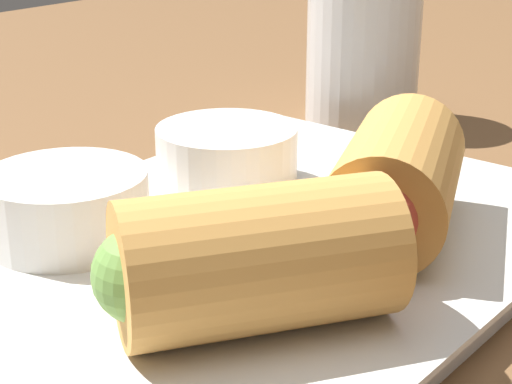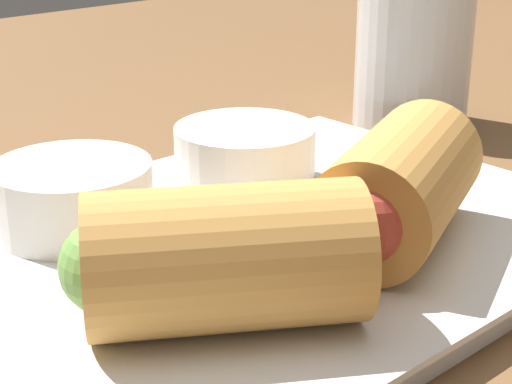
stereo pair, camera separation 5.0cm
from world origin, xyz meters
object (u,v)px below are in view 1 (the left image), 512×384
Objects in this scene: serving_plate at (256,250)px; dipping_bowl_near at (227,154)px; drinking_glass at (363,48)px; dipping_bowl_far at (67,203)px.

dipping_bowl_near reaches higher than serving_plate.
dipping_bowl_near is at bearing -167.66° from drinking_glass.
dipping_bowl_far is at bearing -173.53° from drinking_glass.
dipping_bowl_far is 0.71× the size of drinking_glass.
serving_plate is at bearing -157.69° from drinking_glass.
dipping_bowl_near and dipping_bowl_far have the same top height.
drinking_glass is (28.81, 3.27, 1.94)cm from dipping_bowl_far.
drinking_glass reaches higher than dipping_bowl_near.
dipping_bowl_far is 29.06cm from drinking_glass.
dipping_bowl_far reaches higher than serving_plate.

